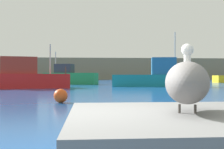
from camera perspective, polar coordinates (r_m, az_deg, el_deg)
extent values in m
cube|color=#7F755B|center=(82.60, -4.84, 1.01)|extent=(140.00, 13.19, 5.61)
cube|color=gray|center=(3.62, 14.19, -12.91)|extent=(2.69, 2.67, 0.74)
ellipsoid|color=slate|center=(3.53, 14.18, -1.52)|extent=(0.85, 1.28, 0.49)
cylinder|color=white|center=(3.94, 14.19, 1.81)|extent=(0.09, 0.09, 0.29)
sphere|color=white|center=(3.95, 14.19, 4.61)|extent=(0.16, 0.16, 0.16)
cone|color=gold|center=(4.22, 14.20, 3.90)|extent=(0.18, 0.39, 0.09)
cylinder|color=#4C4742|center=(3.49, 12.75, -6.38)|extent=(0.03, 0.03, 0.10)
cylinder|color=#4C4742|center=(3.49, 15.62, -6.38)|extent=(0.03, 0.03, 0.10)
cube|color=teal|center=(31.05, 7.55, -1.16)|extent=(8.24, 3.71, 1.22)
cube|color=#1E6099|center=(31.13, 9.82, 1.57)|extent=(2.72, 2.33, 1.75)
cylinder|color=#B2B2B2|center=(31.31, 11.92, 3.96)|extent=(0.12, 0.12, 4.36)
cube|color=red|center=(27.55, -16.63, -1.21)|extent=(8.31, 4.49, 1.29)
cube|color=maroon|center=(27.55, -17.38, 1.67)|extent=(3.46, 2.81, 1.47)
cylinder|color=#B2B2B2|center=(27.79, -11.72, 2.92)|extent=(0.12, 0.12, 2.71)
cylinder|color=#3F382D|center=(27.98, -8.83, 0.84)|extent=(0.10, 0.10, 0.70)
cube|color=#1E8C4C|center=(38.07, -7.93, -0.78)|extent=(7.06, 4.02, 1.46)
cube|color=#2D333D|center=(38.41, -9.09, 1.15)|extent=(2.58, 2.05, 1.13)
cylinder|color=#B2B2B2|center=(38.94, -10.72, 2.30)|extent=(0.12, 0.12, 2.71)
sphere|color=#E54C19|center=(12.81, -9.78, -4.04)|extent=(0.59, 0.59, 0.59)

